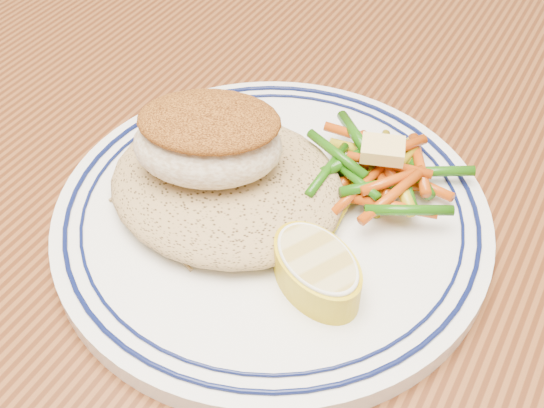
{
  "coord_description": "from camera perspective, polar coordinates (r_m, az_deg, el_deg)",
  "views": [
    {
      "loc": [
        0.1,
        -0.24,
        1.08
      ],
      "look_at": [
        -0.05,
        0.03,
        0.77
      ],
      "focal_mm": 45.0,
      "sensor_mm": 36.0,
      "label": 1
    }
  ],
  "objects": [
    {
      "name": "plate",
      "position": [
        0.44,
        0.0,
        -0.96
      ],
      "size": [
        0.28,
        0.28,
        0.02
      ],
      "color": "white",
      "rests_on": "dining_table"
    },
    {
      "name": "fish_fillet",
      "position": [
        0.42,
        -5.38,
        5.43
      ],
      "size": [
        0.11,
        0.1,
        0.05
      ],
      "color": "beige",
      "rests_on": "rice_pilaf"
    },
    {
      "name": "butter_pat",
      "position": [
        0.44,
        9.25,
        4.5
      ],
      "size": [
        0.03,
        0.03,
        0.01
      ],
      "primitive_type": "cube",
      "rotation": [
        0.0,
        0.0,
        0.34
      ],
      "color": "#F6D578",
      "rests_on": "vegetable_pile"
    },
    {
      "name": "lemon_wedge",
      "position": [
        0.39,
        3.75,
        -5.46
      ],
      "size": [
        0.08,
        0.08,
        0.02
      ],
      "color": "gold",
      "rests_on": "plate"
    },
    {
      "name": "vegetable_pile",
      "position": [
        0.45,
        8.95,
        2.57
      ],
      "size": [
        0.11,
        0.1,
        0.03
      ],
      "color": "#B19D12",
      "rests_on": "plate"
    },
    {
      "name": "dining_table",
      "position": [
        0.5,
        3.18,
        -13.27
      ],
      "size": [
        1.5,
        0.9,
        0.75
      ],
      "color": "#4B230F",
      "rests_on": "ground"
    },
    {
      "name": "rice_pilaf",
      "position": [
        0.44,
        -3.83,
        1.91
      ],
      "size": [
        0.15,
        0.14,
        0.03
      ],
      "primitive_type": "ellipsoid",
      "color": "#A28251",
      "rests_on": "plate"
    }
  ]
}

